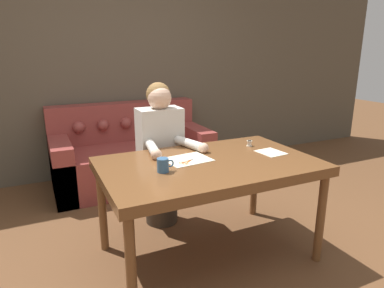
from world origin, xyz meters
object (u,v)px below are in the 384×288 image
(thread_spool, at_px, (249,143))
(mug, at_px, (163,165))
(person, at_px, (161,156))
(scissors, at_px, (189,161))
(dining_table, at_px, (209,171))
(couch, at_px, (131,156))

(thread_spool, bearing_deg, mug, -162.11)
(person, distance_m, mug, 0.73)
(scissors, bearing_deg, dining_table, -24.44)
(couch, height_order, thread_spool, couch)
(mug, height_order, thread_spool, mug)
(couch, relative_size, mug, 15.11)
(couch, distance_m, mug, 1.82)
(dining_table, relative_size, person, 1.21)
(scissors, height_order, mug, mug)
(scissors, xyz_separation_m, thread_spool, (0.61, 0.15, 0.02))
(person, distance_m, scissors, 0.57)
(couch, bearing_deg, scissors, -90.42)
(person, bearing_deg, scissors, -89.57)
(couch, xyz_separation_m, person, (-0.02, -1.06, 0.30))
(mug, bearing_deg, scissors, 27.20)
(dining_table, xyz_separation_m, thread_spool, (0.48, 0.21, 0.09))
(couch, bearing_deg, mug, -97.92)
(scissors, distance_m, thread_spool, 0.63)
(dining_table, bearing_deg, person, 102.18)
(person, bearing_deg, couch, 89.13)
(dining_table, distance_m, scissors, 0.16)
(mug, relative_size, thread_spool, 2.51)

